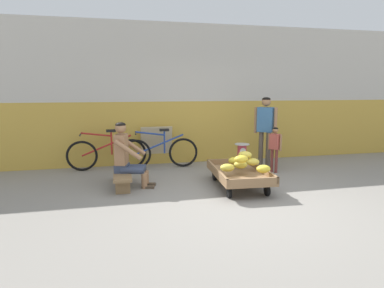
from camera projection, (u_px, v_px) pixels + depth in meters
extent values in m
plane|color=gray|center=(245.00, 205.00, 4.82)|extent=(80.00, 80.00, 0.00)
cube|color=gold|center=(196.00, 131.00, 7.70)|extent=(16.00, 0.30, 1.42)
cube|color=beige|center=(196.00, 63.00, 7.44)|extent=(16.00, 0.30, 1.72)
cube|color=#8E6B47|center=(239.00, 174.00, 5.64)|extent=(0.93, 1.49, 0.05)
cube|color=#8E6B47|center=(217.00, 171.00, 5.57)|extent=(0.13, 1.44, 0.10)
cube|color=#8E6B47|center=(261.00, 169.00, 5.69)|extent=(0.13, 1.44, 0.10)
cube|color=#8E6B47|center=(228.00, 161.00, 6.31)|extent=(0.84, 0.09, 0.10)
cube|color=#8E6B47|center=(253.00, 181.00, 4.95)|extent=(0.84, 0.09, 0.10)
cylinder|color=black|center=(215.00, 176.00, 6.11)|extent=(0.06, 0.18, 0.18)
cylinder|color=black|center=(247.00, 174.00, 6.21)|extent=(0.06, 0.18, 0.18)
cylinder|color=black|center=(229.00, 192.00, 5.13)|extent=(0.06, 0.18, 0.18)
cylinder|color=black|center=(267.00, 190.00, 5.23)|extent=(0.06, 0.18, 0.18)
ellipsoid|color=yellow|center=(263.00, 169.00, 5.25)|extent=(0.25, 0.19, 0.13)
ellipsoid|color=gold|center=(227.00, 168.00, 5.33)|extent=(0.26, 0.20, 0.13)
ellipsoid|color=yellow|center=(235.00, 161.00, 5.83)|extent=(0.30, 0.28, 0.13)
ellipsoid|color=yellow|center=(253.00, 162.00, 5.75)|extent=(0.24, 0.18, 0.13)
ellipsoid|color=gold|center=(240.00, 165.00, 5.53)|extent=(0.26, 0.21, 0.13)
ellipsoid|color=yellow|center=(245.00, 155.00, 5.77)|extent=(0.30, 0.29, 0.13)
ellipsoid|color=gold|center=(241.00, 159.00, 5.34)|extent=(0.26, 0.20, 0.13)
cube|color=olive|center=(122.00, 173.00, 5.69)|extent=(0.30, 1.10, 0.05)
cube|color=olive|center=(122.00, 175.00, 6.08)|extent=(0.24, 0.08, 0.22)
cube|color=olive|center=(123.00, 187.00, 5.34)|extent=(0.24, 0.08, 0.22)
cylinder|color=#9E704C|center=(146.00, 178.00, 5.79)|extent=(0.10, 0.10, 0.27)
cube|color=#4C3D2D|center=(149.00, 184.00, 5.80)|extent=(0.24, 0.14, 0.04)
cylinder|color=#38425B|center=(135.00, 168.00, 5.76)|extent=(0.42, 0.22, 0.13)
cylinder|color=#9E704C|center=(144.00, 181.00, 5.61)|extent=(0.10, 0.10, 0.27)
cube|color=#4C3D2D|center=(148.00, 187.00, 5.63)|extent=(0.24, 0.14, 0.04)
cylinder|color=#38425B|center=(132.00, 170.00, 5.58)|extent=(0.42, 0.22, 0.13)
cube|color=#38425B|center=(122.00, 168.00, 5.67)|extent=(0.28, 0.33, 0.14)
cube|color=#9E704C|center=(121.00, 149.00, 5.62)|extent=(0.25, 0.35, 0.52)
cylinder|color=#9E704C|center=(133.00, 146.00, 5.81)|extent=(0.47, 0.19, 0.36)
cylinder|color=#9E704C|center=(128.00, 150.00, 5.41)|extent=(0.47, 0.19, 0.36)
sphere|color=#9E704C|center=(121.00, 128.00, 5.55)|extent=(0.19, 0.19, 0.19)
ellipsoid|color=black|center=(120.00, 125.00, 5.54)|extent=(0.17, 0.17, 0.09)
cube|color=gold|center=(242.00, 165.00, 6.71)|extent=(0.36, 0.28, 0.30)
cylinder|color=#28282D|center=(242.00, 157.00, 6.68)|extent=(0.20, 0.20, 0.03)
cube|color=#C6384C|center=(242.00, 151.00, 6.66)|extent=(0.16, 0.10, 0.24)
cylinder|color=white|center=(243.00, 151.00, 6.61)|extent=(0.13, 0.01, 0.13)
cylinder|color=#B2B5BA|center=(242.00, 144.00, 6.64)|extent=(0.30, 0.30, 0.01)
torus|color=black|center=(82.00, 156.00, 6.77)|extent=(0.64, 0.07, 0.64)
torus|color=black|center=(132.00, 154.00, 7.02)|extent=(0.64, 0.07, 0.64)
cylinder|color=#AD231E|center=(107.00, 145.00, 6.86)|extent=(1.03, 0.06, 0.43)
cylinder|color=#AD231E|center=(112.00, 143.00, 6.88)|extent=(0.04, 0.04, 0.48)
cylinder|color=#AD231E|center=(96.00, 135.00, 6.77)|extent=(0.62, 0.05, 0.12)
cube|color=black|center=(111.00, 131.00, 6.84)|extent=(0.20, 0.11, 0.05)
cylinder|color=black|center=(81.00, 134.00, 6.70)|extent=(0.04, 0.48, 0.03)
torus|color=black|center=(136.00, 154.00, 6.96)|extent=(0.64, 0.08, 0.64)
torus|color=black|center=(183.00, 153.00, 7.14)|extent=(0.64, 0.08, 0.64)
cylinder|color=#234299|center=(160.00, 144.00, 7.01)|extent=(1.03, 0.08, 0.43)
cylinder|color=#234299|center=(164.00, 142.00, 7.02)|extent=(0.04, 0.04, 0.48)
cylinder|color=#234299|center=(150.00, 133.00, 6.94)|extent=(0.62, 0.06, 0.12)
cube|color=black|center=(164.00, 130.00, 6.98)|extent=(0.20, 0.11, 0.05)
cylinder|color=black|center=(136.00, 133.00, 6.88)|extent=(0.05, 0.48, 0.03)
cube|color=#C6B289|center=(156.00, 145.00, 7.36)|extent=(0.70, 0.25, 0.88)
cylinder|color=brown|center=(268.00, 151.00, 6.94)|extent=(0.10, 0.10, 0.80)
cylinder|color=brown|center=(261.00, 150.00, 7.02)|extent=(0.10, 0.10, 0.80)
cube|color=#386693|center=(266.00, 120.00, 6.87)|extent=(0.37, 0.36, 0.52)
cylinder|color=#9E704C|center=(275.00, 121.00, 6.77)|extent=(0.07, 0.07, 0.56)
cylinder|color=#9E704C|center=(256.00, 120.00, 6.97)|extent=(0.07, 0.07, 0.56)
sphere|color=#9E704C|center=(266.00, 102.00, 6.80)|extent=(0.19, 0.19, 0.19)
ellipsoid|color=black|center=(266.00, 99.00, 6.79)|extent=(0.17, 0.17, 0.09)
cylinder|color=brown|center=(276.00, 161.00, 6.64)|extent=(0.06, 0.06, 0.48)
cylinder|color=brown|center=(272.00, 160.00, 6.70)|extent=(0.06, 0.06, 0.48)
cube|color=#B24C42|center=(275.00, 142.00, 6.61)|extent=(0.21, 0.23, 0.31)
cylinder|color=#9E704C|center=(281.00, 143.00, 6.53)|extent=(0.04, 0.04, 0.34)
cylinder|color=#9E704C|center=(269.00, 142.00, 6.69)|extent=(0.04, 0.04, 0.34)
sphere|color=#9E704C|center=(275.00, 130.00, 6.57)|extent=(0.12, 0.12, 0.12)
ellipsoid|color=black|center=(275.00, 129.00, 6.56)|extent=(0.11, 0.11, 0.05)
cube|color=green|center=(252.00, 170.00, 6.39)|extent=(0.18, 0.12, 0.24)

